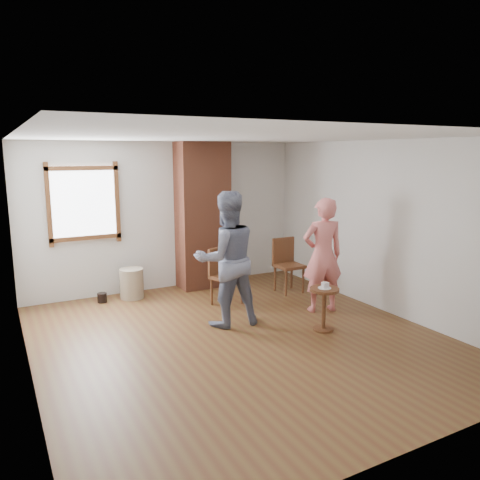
{
  "coord_description": "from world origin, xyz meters",
  "views": [
    {
      "loc": [
        -2.74,
        -5.12,
        2.41
      ],
      "look_at": [
        0.44,
        0.8,
        1.15
      ],
      "focal_mm": 35.0,
      "sensor_mm": 36.0,
      "label": 1
    }
  ],
  "objects_px": {
    "dining_chair_right": "(287,262)",
    "person_pink": "(323,255)",
    "side_table": "(324,302)",
    "man": "(227,259)",
    "dining_chair_left": "(223,273)",
    "stoneware_crock": "(132,283)"
  },
  "relations": [
    {
      "from": "dining_chair_right",
      "to": "person_pink",
      "type": "relative_size",
      "value": 0.54
    },
    {
      "from": "side_table",
      "to": "man",
      "type": "xyz_separation_m",
      "value": [
        -1.06,
        0.84,
        0.55
      ]
    },
    {
      "from": "dining_chair_right",
      "to": "man",
      "type": "relative_size",
      "value": 0.5
    },
    {
      "from": "dining_chair_right",
      "to": "side_table",
      "type": "distance_m",
      "value": 1.9
    },
    {
      "from": "side_table",
      "to": "person_pink",
      "type": "distance_m",
      "value": 0.95
    },
    {
      "from": "side_table",
      "to": "man",
      "type": "relative_size",
      "value": 0.32
    },
    {
      "from": "dining_chair_left",
      "to": "person_pink",
      "type": "height_order",
      "value": "person_pink"
    },
    {
      "from": "dining_chair_right",
      "to": "side_table",
      "type": "relative_size",
      "value": 1.57
    },
    {
      "from": "dining_chair_left",
      "to": "side_table",
      "type": "xyz_separation_m",
      "value": [
        0.7,
        -1.7,
        -0.11
      ]
    },
    {
      "from": "dining_chair_right",
      "to": "stoneware_crock",
      "type": "bearing_deg",
      "value": 160.68
    },
    {
      "from": "dining_chair_left",
      "to": "dining_chair_right",
      "type": "height_order",
      "value": "dining_chair_right"
    },
    {
      "from": "person_pink",
      "to": "stoneware_crock",
      "type": "bearing_deg",
      "value": -25.46
    },
    {
      "from": "stoneware_crock",
      "to": "man",
      "type": "height_order",
      "value": "man"
    },
    {
      "from": "man",
      "to": "person_pink",
      "type": "relative_size",
      "value": 1.08
    },
    {
      "from": "stoneware_crock",
      "to": "dining_chair_left",
      "type": "relative_size",
      "value": 0.55
    },
    {
      "from": "man",
      "to": "stoneware_crock",
      "type": "bearing_deg",
      "value": -59.85
    },
    {
      "from": "stoneware_crock",
      "to": "man",
      "type": "relative_size",
      "value": 0.27
    },
    {
      "from": "side_table",
      "to": "stoneware_crock",
      "type": "bearing_deg",
      "value": 125.54
    },
    {
      "from": "dining_chair_left",
      "to": "side_table",
      "type": "height_order",
      "value": "dining_chair_left"
    },
    {
      "from": "dining_chair_right",
      "to": "man",
      "type": "distance_m",
      "value": 1.96
    },
    {
      "from": "dining_chair_left",
      "to": "side_table",
      "type": "relative_size",
      "value": 1.52
    },
    {
      "from": "stoneware_crock",
      "to": "side_table",
      "type": "height_order",
      "value": "side_table"
    }
  ]
}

